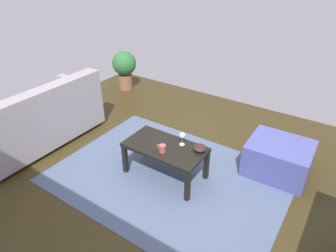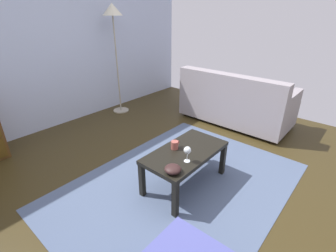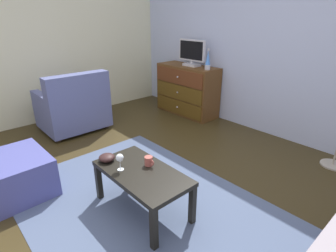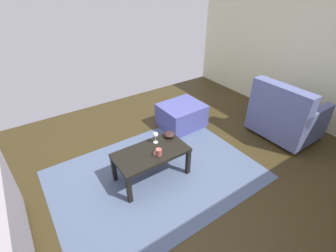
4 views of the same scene
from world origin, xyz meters
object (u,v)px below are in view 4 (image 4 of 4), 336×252
at_px(coffee_table, 151,155).
at_px(mug, 158,152).
at_px(armchair, 285,116).
at_px(ottoman, 181,115).
at_px(wine_glass, 155,135).
at_px(bowl_decorative, 169,134).

bearing_deg(coffee_table, mug, 109.16).
relative_size(armchair, ottoman, 1.33).
bearing_deg(wine_glass, coffee_table, 40.92).
bearing_deg(bowl_decorative, ottoman, -137.18).
bearing_deg(bowl_decorative, coffee_table, 20.16).
relative_size(coffee_table, wine_glass, 5.78).
height_order(bowl_decorative, ottoman, bowl_decorative).
relative_size(coffee_table, bowl_decorative, 6.05).
height_order(coffee_table, armchair, armchair).
distance_m(mug, bowl_decorative, 0.41).
distance_m(bowl_decorative, ottoman, 0.99).
bearing_deg(mug, ottoman, -138.97).
bearing_deg(wine_glass, armchair, 166.72).
bearing_deg(coffee_table, ottoman, -143.68).
bearing_deg(coffee_table, armchair, 170.66).
height_order(armchair, ottoman, armchair).
bearing_deg(coffee_table, wine_glass, -139.08).
xyz_separation_m(mug, ottoman, (-1.03, -0.89, -0.26)).
relative_size(mug, ottoman, 0.16).
relative_size(coffee_table, mug, 7.96).
distance_m(coffee_table, bowl_decorative, 0.40).
bearing_deg(mug, wine_glass, -114.25).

